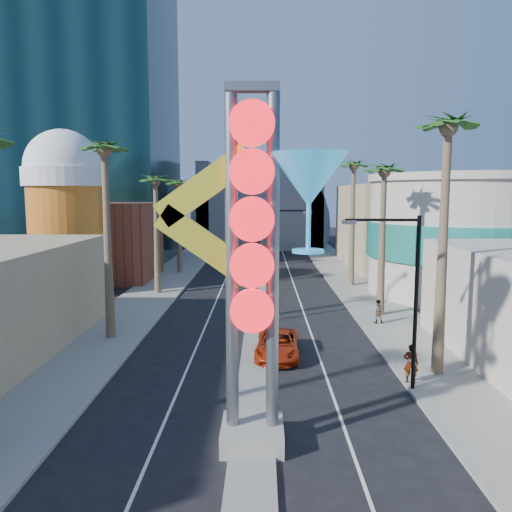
{
  "coord_description": "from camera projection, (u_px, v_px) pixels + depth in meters",
  "views": [
    {
      "loc": [
        0.33,
        -13.85,
        8.93
      ],
      "look_at": [
        -0.09,
        21.46,
        4.52
      ],
      "focal_mm": 35.0,
      "sensor_mm": 36.0,
      "label": 1
    }
  ],
  "objects": [
    {
      "name": "ground",
      "position": [
        250.0,
        495.0,
        14.85
      ],
      "size": [
        240.0,
        240.0,
        0.0
      ],
      "primitive_type": "plane",
      "color": "black",
      "rests_on": "ground"
    },
    {
      "name": "sidewalk_west",
      "position": [
        163.0,
        283.0,
        49.69
      ],
      "size": [
        5.0,
        100.0,
        0.15
      ],
      "primitive_type": "cube",
      "color": "gray",
      "rests_on": "ground"
    },
    {
      "name": "sidewalk_east",
      "position": [
        354.0,
        284.0,
        49.46
      ],
      "size": [
        5.0,
        100.0,
        0.15
      ],
      "primitive_type": "cube",
      "color": "gray",
      "rests_on": "ground"
    },
    {
      "name": "median",
      "position": [
        259.0,
        278.0,
        52.55
      ],
      "size": [
        1.6,
        84.0,
        0.15
      ],
      "primitive_type": "cube",
      "color": "gray",
      "rests_on": "ground"
    },
    {
      "name": "hotel_tower",
      "position": [
        87.0,
        67.0,
        63.62
      ],
      "size": [
        20.0,
        20.0,
        50.0
      ],
      "primitive_type": "cube",
      "color": "black",
      "rests_on": "ground"
    },
    {
      "name": "brick_filler_west",
      "position": [
        106.0,
        241.0,
        52.25
      ],
      "size": [
        10.0,
        10.0,
        8.0
      ],
      "primitive_type": "cube",
      "color": "brown",
      "rests_on": "ground"
    },
    {
      "name": "filler_east",
      "position": [
        388.0,
        226.0,
        61.67
      ],
      "size": [
        10.0,
        20.0,
        10.0
      ],
      "primitive_type": "cube",
      "color": "tan",
      "rests_on": "ground"
    },
    {
      "name": "beer_mug",
      "position": [
        65.0,
        206.0,
        43.85
      ],
      "size": [
        7.0,
        7.0,
        14.5
      ],
      "color": "#C05219",
      "rests_on": "ground"
    },
    {
      "name": "turquoise_building",
      "position": [
        463.0,
        236.0,
        43.76
      ],
      "size": [
        16.6,
        16.6,
        10.6
      ],
      "color": "beige",
      "rests_on": "ground"
    },
    {
      "name": "canopy",
      "position": [
        260.0,
        221.0,
        85.76
      ],
      "size": [
        22.0,
        16.0,
        22.0
      ],
      "color": "slate",
      "rests_on": "ground"
    },
    {
      "name": "neon_sign",
      "position": [
        276.0,
        242.0,
        16.88
      ],
      "size": [
        6.53,
        2.6,
        12.55
      ],
      "color": "gray",
      "rests_on": "ground"
    },
    {
      "name": "streetlight_0",
      "position": [
        265.0,
        254.0,
        34.09
      ],
      "size": [
        3.79,
        0.25,
        8.0
      ],
      "color": "black",
      "rests_on": "ground"
    },
    {
      "name": "streetlight_1",
      "position": [
        254.0,
        229.0,
        57.92
      ],
      "size": [
        3.79,
        0.25,
        8.0
      ],
      "color": "black",
      "rests_on": "ground"
    },
    {
      "name": "streetlight_2",
      "position": [
        406.0,
        287.0,
        22.11
      ],
      "size": [
        3.45,
        0.25,
        8.0
      ],
      "color": "black",
      "rests_on": "ground"
    },
    {
      "name": "palm_1",
      "position": [
        105.0,
        162.0,
        29.5
      ],
      "size": [
        2.4,
        2.4,
        12.7
      ],
      "color": "brown",
      "rests_on": "ground"
    },
    {
      "name": "palm_2",
      "position": [
        155.0,
        188.0,
        43.55
      ],
      "size": [
        2.4,
        2.4,
        11.2
      ],
      "color": "brown",
      "rests_on": "ground"
    },
    {
      "name": "palm_3",
      "position": [
        178.0,
        189.0,
        55.46
      ],
      "size": [
        2.4,
        2.4,
        11.2
      ],
      "color": "brown",
      "rests_on": "ground"
    },
    {
      "name": "palm_5",
      "position": [
        448.0,
        143.0,
        23.27
      ],
      "size": [
        2.4,
        2.4,
        13.2
      ],
      "color": "brown",
      "rests_on": "ground"
    },
    {
      "name": "palm_6",
      "position": [
        384.0,
        180.0,
        35.35
      ],
      "size": [
        2.4,
        2.4,
        11.7
      ],
      "color": "brown",
      "rests_on": "ground"
    },
    {
      "name": "palm_7",
      "position": [
        354.0,
        174.0,
        47.14
      ],
      "size": [
        2.4,
        2.4,
        12.7
      ],
      "color": "brown",
      "rests_on": "ground"
    },
    {
      "name": "red_pickup",
      "position": [
        278.0,
        344.0,
        27.44
      ],
      "size": [
        2.64,
        5.15,
        1.39
      ],
      "primitive_type": "imported",
      "rotation": [
        0.0,
        0.0,
        -0.07
      ],
      "color": "#B82E0E",
      "rests_on": "ground"
    },
    {
      "name": "pedestrian_a",
      "position": [
        411.0,
        363.0,
        23.24
      ],
      "size": [
        0.78,
        0.63,
        1.85
      ],
      "primitive_type": "imported",
      "rotation": [
        0.0,
        0.0,
        2.83
      ],
      "color": "gray",
      "rests_on": "sidewalk_east"
    },
    {
      "name": "pedestrian_b",
      "position": [
        377.0,
        311.0,
        34.02
      ],
      "size": [
        0.8,
        0.62,
        1.63
      ],
      "primitive_type": "imported",
      "rotation": [
        0.0,
        0.0,
        3.13
      ],
      "color": "gray",
      "rests_on": "sidewalk_east"
    }
  ]
}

